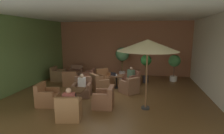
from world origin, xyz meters
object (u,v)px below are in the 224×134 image
armchair_front_left_east (131,80)px  iced_drink_cup (116,75)px  armchair_mid_center_east (90,77)px  patron_with_friend (131,73)px  cafe_table_front_right (75,93)px  armchair_mid_center_south (77,73)px  armchair_mid_center_north (70,80)px  armchair_mid_center_west (58,75)px  patio_umbrella_tall_red (148,46)px  cafe_table_mid_center (74,73)px  potted_tree_mid_left (122,56)px  open_laptop (114,75)px  armchair_front_left_north (129,87)px  potted_tree_left_corner (174,63)px  armchair_front_right_north (69,110)px  patron_by_window (69,98)px  cafe_table_front_left (117,78)px  armchair_front_right_south (82,89)px  armchair_front_right_east (104,100)px  armchair_front_left_west (99,85)px  armchair_front_left_south (105,78)px  patron_blue_shirt (82,82)px  armchair_front_right_west (47,97)px

armchair_front_left_east → iced_drink_cup: (-0.74, -0.84, 0.43)m
armchair_mid_center_east → patron_with_friend: size_ratio=1.32×
cafe_table_front_right → armchair_mid_center_south: 4.91m
cafe_table_front_right → armchair_mid_center_north: size_ratio=0.81×
armchair_mid_center_west → patio_umbrella_tall_red: size_ratio=0.33×
cafe_table_mid_center → potted_tree_mid_left: (2.81, 1.37, 0.90)m
armchair_mid_center_north → open_laptop: (2.47, 0.03, 0.42)m
armchair_front_left_north → cafe_table_front_right: size_ratio=1.48×
armchair_mid_center_west → armchair_front_left_east: bearing=-0.3°
cafe_table_front_right → cafe_table_mid_center: 3.93m
armchair_mid_center_east → open_laptop: (1.69, -1.03, 0.43)m
patron_with_friend → potted_tree_left_corner: bearing=28.4°
armchair_front_right_north → cafe_table_mid_center: (-1.86, 4.73, 0.21)m
armchair_mid_center_east → patron_with_friend: 2.57m
potted_tree_left_corner → patron_by_window: size_ratio=2.54×
patron_with_friend → cafe_table_mid_center: bearing=177.8°
potted_tree_left_corner → iced_drink_cup: bearing=-146.0°
cafe_table_front_left → armchair_mid_center_east: size_ratio=0.90×
armchair_front_left_north → patron_by_window: bearing=-119.1°
cafe_table_front_right → armchair_mid_center_east: bearing=99.6°
armchair_front_right_south → armchair_mid_center_south: armchair_front_right_south is taller
armchair_front_right_east → armchair_front_right_south: (-1.33, 1.10, -0.00)m
patio_umbrella_tall_red → patron_with_friend: bearing=105.1°
armchair_mid_center_south → patron_by_window: size_ratio=1.48×
armchair_front_left_west → patio_umbrella_tall_red: size_ratio=0.42×
armchair_mid_center_north → armchair_mid_center_east: armchair_mid_center_north is taller
cafe_table_front_left → armchair_mid_center_west: armchair_mid_center_west is taller
potted_tree_left_corner → patron_with_friend: potted_tree_left_corner is taller
armchair_mid_center_west → armchair_front_left_north: bearing=-18.1°
armchair_front_left_east → patron_with_friend: 0.37m
armchair_front_left_south → open_laptop: bearing=-48.2°
armchair_mid_center_north → open_laptop: bearing=0.6°
patron_blue_shirt → armchair_mid_center_east: bearing=100.6°
cafe_table_mid_center → patron_with_friend: patron_with_friend is taller
armchair_mid_center_south → armchair_front_right_west: bearing=-82.0°
potted_tree_left_corner → potted_tree_mid_left: 3.24m
armchair_front_right_west → patio_umbrella_tall_red: (3.95, 0.40, 2.12)m
patio_umbrella_tall_red → patron_blue_shirt: bearing=163.1°
armchair_front_left_north → potted_tree_left_corner: (2.44, 2.79, 0.80)m
armchair_front_right_east → open_laptop: 2.58m
patio_umbrella_tall_red → armchair_front_left_east: bearing=104.5°
armchair_front_right_east → cafe_table_mid_center: bearing=128.6°
armchair_mid_center_north → potted_tree_left_corner: (5.80, 2.19, 0.80)m
patron_blue_shirt → open_laptop: size_ratio=1.74×
armchair_front_left_north → armchair_front_left_south: (-1.58, 1.39, 0.00)m
iced_drink_cup → armchair_front_left_east: bearing=48.7°
armchair_front_left_west → iced_drink_cup: 1.08m
armchair_front_left_south → patron_with_friend: bearing=2.1°
patio_umbrella_tall_red → armchair_front_right_south: bearing=162.2°
patron_blue_shirt → armchair_front_right_east: bearing=-38.4°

